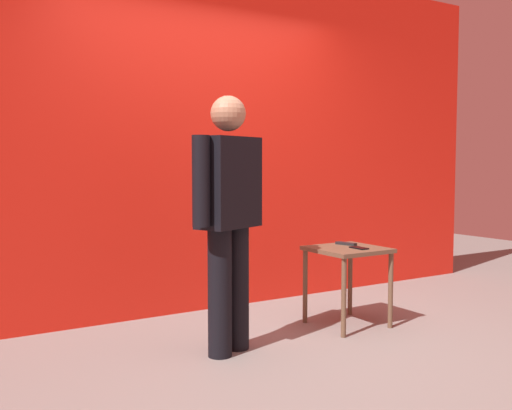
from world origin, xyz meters
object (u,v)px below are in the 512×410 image
Objects in this scene: standing_person at (228,210)px; side_table at (347,260)px; tv_remote at (346,244)px; cell_phone at (359,248)px.

standing_person is 2.78× the size of side_table.
standing_person reaches higher than tv_remote.
standing_person is 1.14m from side_table.
standing_person is at bearing 174.46° from tv_remote.
tv_remote is (0.08, 0.11, 0.10)m from side_table.
tv_remote reaches higher than cell_phone.
cell_phone is (0.03, -0.09, 0.10)m from side_table.
tv_remote is at bearing 54.42° from side_table.
tv_remote is (1.14, 0.19, -0.32)m from standing_person.
side_table is 0.14m from cell_phone.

